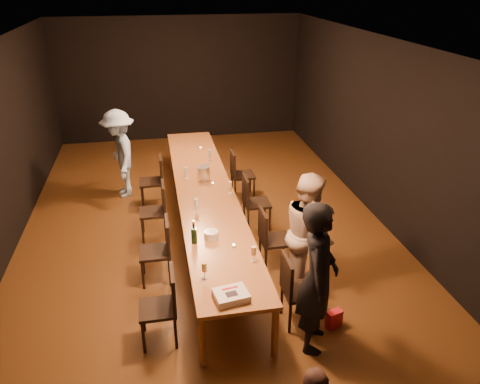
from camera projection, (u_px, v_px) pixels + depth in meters
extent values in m
plane|color=#452911|center=(207.00, 231.00, 7.78)|extent=(10.00, 10.00, 0.00)
cube|color=black|center=(180.00, 79.00, 11.58)|extent=(6.00, 0.04, 3.00)
cube|color=black|center=(386.00, 135.00, 7.65)|extent=(0.04, 10.00, 3.00)
cube|color=silver|center=(200.00, 44.00, 6.50)|extent=(6.00, 10.00, 0.04)
cube|color=brown|center=(205.00, 192.00, 7.47)|extent=(0.90, 6.00, 0.05)
cylinder|color=brown|center=(202.00, 341.00, 4.99)|extent=(0.08, 0.08, 0.70)
cylinder|color=brown|center=(275.00, 331.00, 5.12)|extent=(0.08, 0.08, 0.70)
cylinder|color=brown|center=(171.00, 153.00, 10.14)|extent=(0.08, 0.08, 0.70)
cylinder|color=brown|center=(208.00, 151.00, 10.27)|extent=(0.08, 0.08, 0.70)
imported|color=black|center=(318.00, 278.00, 5.08)|extent=(0.65, 0.77, 1.81)
imported|color=beige|center=(309.00, 233.00, 6.09)|extent=(0.79, 0.93, 1.67)
imported|color=#9BC5F0|center=(120.00, 154.00, 8.72)|extent=(0.80, 1.17, 1.67)
cube|color=red|center=(334.00, 319.00, 5.65)|extent=(0.22, 0.16, 0.23)
cube|color=#233D97|center=(315.00, 289.00, 6.14)|extent=(0.24, 0.17, 0.29)
cube|color=white|center=(231.00, 295.00, 4.98)|extent=(0.40, 0.34, 0.08)
cube|color=black|center=(232.00, 294.00, 4.94)|extent=(0.14, 0.11, 0.00)
cube|color=red|center=(230.00, 288.00, 5.03)|extent=(0.19, 0.06, 0.00)
cylinder|color=white|center=(211.00, 235.00, 6.11)|extent=(0.22, 0.22, 0.11)
cylinder|color=silver|center=(204.00, 173.00, 7.81)|extent=(0.26, 0.26, 0.24)
cylinder|color=#B2B7B2|center=(234.00, 246.00, 5.93)|extent=(0.05, 0.05, 0.03)
cylinder|color=#B2B7B2|center=(213.00, 184.00, 7.66)|extent=(0.05, 0.05, 0.03)
cylinder|color=#B2B7B2|center=(201.00, 148.00, 9.20)|extent=(0.05, 0.05, 0.03)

